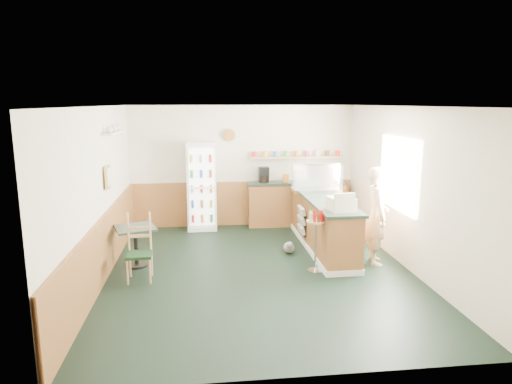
{
  "coord_description": "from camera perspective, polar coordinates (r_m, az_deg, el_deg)",
  "views": [
    {
      "loc": [
        -0.89,
        -7.13,
        2.76
      ],
      "look_at": [
        0.02,
        0.6,
        1.23
      ],
      "focal_mm": 32.0,
      "sensor_mm": 36.0,
      "label": 1
    }
  ],
  "objects": [
    {
      "name": "drinks_fridge",
      "position": [
        10.03,
        -6.82,
        0.73
      ],
      "size": [
        0.63,
        0.53,
        1.92
      ],
      "color": "white",
      "rests_on": "ground"
    },
    {
      "name": "cafe_chair",
      "position": [
        7.45,
        -14.35,
        -6.45
      ],
      "size": [
        0.41,
        0.41,
        1.06
      ],
      "rotation": [
        0.0,
        0.0,
        0.03
      ],
      "color": "black",
      "rests_on": "ground"
    },
    {
      "name": "cafe_table",
      "position": [
        8.02,
        -14.8,
        -5.65
      ],
      "size": [
        0.8,
        0.8,
        0.7
      ],
      "rotation": [
        0.0,
        0.0,
        0.31
      ],
      "color": "black",
      "rests_on": "ground"
    },
    {
      "name": "back_counter",
      "position": [
        10.38,
        5.01,
        -1.18
      ],
      "size": [
        2.24,
        0.42,
        1.69
      ],
      "color": "#AC6A37",
      "rests_on": "ground"
    },
    {
      "name": "newspaper_rack",
      "position": [
        8.92,
        5.72,
        -3.59
      ],
      "size": [
        0.09,
        0.46,
        0.54
      ],
      "color": "black",
      "rests_on": "ground"
    },
    {
      "name": "display_case",
      "position": [
        9.16,
        7.55,
        1.75
      ],
      "size": [
        0.95,
        0.5,
        0.54
      ],
      "color": "silver",
      "rests_on": "service_counter"
    },
    {
      "name": "room_envelope",
      "position": [
        7.98,
        -1.86,
        2.24
      ],
      "size": [
        5.04,
        6.02,
        2.72
      ],
      "color": "silver",
      "rests_on": "ground"
    },
    {
      "name": "cash_register",
      "position": [
        7.61,
        10.58,
        -1.47
      ],
      "size": [
        0.44,
        0.46,
        0.22
      ],
      "primitive_type": "cube",
      "rotation": [
        0.0,
        0.0,
        0.14
      ],
      "color": "beige",
      "rests_on": "service_counter"
    },
    {
      "name": "service_counter",
      "position": [
        8.81,
        8.3,
        -4.1
      ],
      "size": [
        0.68,
        3.01,
        1.01
      ],
      "color": "#AC6A37",
      "rests_on": "ground"
    },
    {
      "name": "shopkeeper",
      "position": [
        8.09,
        14.84,
        -2.9
      ],
      "size": [
        0.48,
        0.62,
        1.69
      ],
      "primitive_type": "imported",
      "rotation": [
        0.0,
        0.0,
        1.43
      ],
      "color": "tan",
      "rests_on": "ground"
    },
    {
      "name": "condiment_stand",
      "position": [
        7.54,
        7.51,
        -4.82
      ],
      "size": [
        0.32,
        0.32,
        1.01
      ],
      "rotation": [
        0.0,
        0.0,
        0.41
      ],
      "color": "silver",
      "rests_on": "ground"
    },
    {
      "name": "ground",
      "position": [
        7.69,
        0.39,
        -9.87
      ],
      "size": [
        6.0,
        6.0,
        0.0
      ],
      "primitive_type": "plane",
      "color": "black",
      "rests_on": "ground"
    },
    {
      "name": "dog_doorstop",
      "position": [
        8.54,
        4.15,
        -6.9
      ],
      "size": [
        0.21,
        0.27,
        0.25
      ],
      "rotation": [
        0.0,
        0.0,
        0.22
      ],
      "color": "gray",
      "rests_on": "ground"
    }
  ]
}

